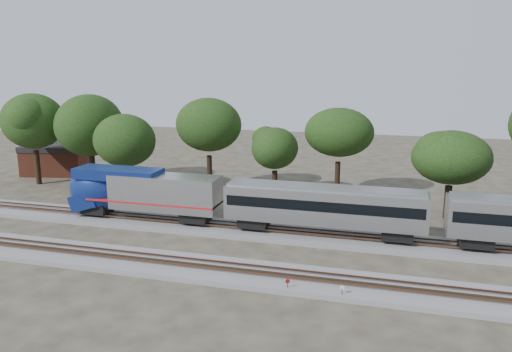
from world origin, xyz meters
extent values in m
plane|color=#383328|center=(0.00, 0.00, 0.00)|extent=(160.00, 160.00, 0.00)
cube|color=slate|center=(0.00, 6.00, 0.20)|extent=(160.00, 5.00, 0.40)
cube|color=brown|center=(0.00, 5.28, 0.66)|extent=(160.00, 0.08, 0.15)
cube|color=brown|center=(0.00, 6.72, 0.66)|extent=(160.00, 0.08, 0.15)
cube|color=slate|center=(0.00, -4.00, 0.20)|extent=(160.00, 5.00, 0.40)
cube|color=brown|center=(0.00, -4.72, 0.66)|extent=(160.00, 0.08, 0.15)
cube|color=brown|center=(0.00, -3.28, 0.66)|extent=(160.00, 0.08, 0.15)
cube|color=#AAADB2|center=(-8.13, 6.00, 3.46)|extent=(11.37, 3.22, 3.54)
ellipsoid|color=navy|center=(-16.28, 6.00, 3.20)|extent=(5.79, 3.35, 4.93)
cube|color=navy|center=(-13.38, 6.00, 5.13)|extent=(9.12, 3.15, 1.07)
cube|color=black|center=(-15.74, 6.00, 4.27)|extent=(0.48, 2.47, 1.40)
cube|color=#AB1A1A|center=(-9.41, 6.00, 2.55)|extent=(13.94, 3.26, 0.19)
cube|color=black|center=(-16.12, 6.00, 1.21)|extent=(2.79, 2.36, 0.97)
cube|color=black|center=(-4.86, 6.00, 1.21)|extent=(2.79, 2.36, 0.97)
cube|color=#AAADB2|center=(8.01, 6.00, 3.30)|extent=(18.66, 3.22, 3.22)
cube|color=black|center=(8.01, 6.00, 3.63)|extent=(18.02, 3.27, 0.97)
cube|color=gray|center=(8.01, 6.00, 4.97)|extent=(18.23, 2.57, 0.38)
cube|color=black|center=(1.25, 6.00, 1.21)|extent=(2.79, 2.36, 0.97)
cube|color=black|center=(14.77, 6.00, 1.21)|extent=(2.79, 2.36, 0.97)
cube|color=black|center=(21.36, 6.00, 1.21)|extent=(2.79, 2.36, 0.97)
cylinder|color=#512D19|center=(7.11, -5.95, 0.47)|extent=(0.06, 0.06, 0.93)
cylinder|color=#A20B0F|center=(7.11, -5.95, 0.88)|extent=(0.31, 0.17, 0.33)
cylinder|color=#512D19|center=(11.04, -5.96, 0.46)|extent=(0.06, 0.06, 0.93)
cylinder|color=silver|center=(11.04, -5.96, 0.88)|extent=(0.33, 0.08, 0.33)
cube|color=#512D19|center=(8.12, -5.83, 0.15)|extent=(0.57, 0.46, 0.30)
cube|color=brown|center=(-34.65, 24.40, 1.80)|extent=(10.10, 8.02, 3.60)
cube|color=black|center=(-34.65, 24.40, 4.00)|extent=(10.34, 8.26, 0.81)
cylinder|color=black|center=(-32.85, 17.71, 2.34)|extent=(0.70, 0.70, 4.68)
ellipsoid|color=black|center=(-32.85, 17.71, 8.70)|extent=(8.83, 8.83, 7.51)
cylinder|color=black|center=(-24.97, 18.84, 2.22)|extent=(0.70, 0.70, 4.44)
ellipsoid|color=black|center=(-24.97, 18.84, 8.25)|extent=(8.37, 8.37, 7.12)
cylinder|color=black|center=(-18.67, 16.68, 1.83)|extent=(0.70, 0.70, 3.66)
ellipsoid|color=black|center=(-18.67, 16.68, 6.80)|extent=(6.91, 6.91, 5.87)
cylinder|color=black|center=(-8.80, 20.47, 2.33)|extent=(0.70, 0.70, 4.66)
ellipsoid|color=black|center=(-8.80, 20.47, 8.65)|extent=(8.78, 8.78, 7.46)
cylinder|color=black|center=(0.08, 19.64, 1.66)|extent=(0.70, 0.70, 3.32)
ellipsoid|color=black|center=(0.08, 19.64, 6.16)|extent=(6.25, 6.25, 5.32)
cylinder|color=black|center=(7.48, 22.45, 2.16)|extent=(0.70, 0.70, 4.31)
ellipsoid|color=black|center=(7.48, 22.45, 8.01)|extent=(8.13, 8.13, 6.91)
cylinder|color=black|center=(19.91, 16.09, 1.79)|extent=(0.70, 0.70, 3.58)
ellipsoid|color=black|center=(19.91, 16.09, 6.65)|extent=(6.75, 6.75, 5.74)
camera|label=1|loc=(13.81, -38.82, 16.29)|focal=35.00mm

